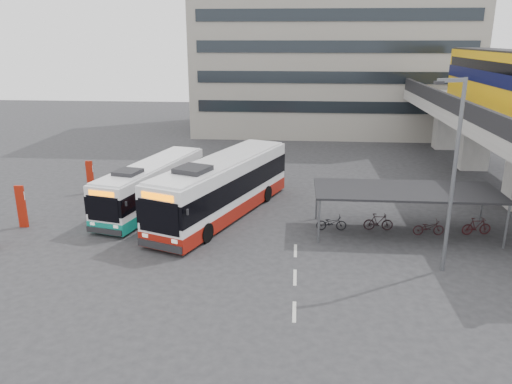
# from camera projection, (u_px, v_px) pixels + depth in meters

# --- Properties ---
(ground) EXTENTS (120.00, 120.00, 0.00)m
(ground) POSITION_uv_depth(u_px,v_px,m) (247.00, 249.00, 25.92)
(ground) COLOR #28282B
(ground) RESTS_ON ground
(viaduct) EXTENTS (8.00, 32.00, 9.68)m
(viaduct) POSITION_uv_depth(u_px,v_px,m) (510.00, 102.00, 34.24)
(viaduct) COLOR gray
(viaduct) RESTS_ON ground
(bike_shelter) EXTENTS (10.00, 4.00, 2.54)m
(bike_shelter) POSITION_uv_depth(u_px,v_px,m) (404.00, 205.00, 27.61)
(bike_shelter) COLOR #595B60
(bike_shelter) RESTS_ON ground
(office_block) EXTENTS (30.00, 15.00, 25.00)m
(office_block) POSITION_uv_depth(u_px,v_px,m) (332.00, 18.00, 55.96)
(office_block) COLOR gray
(office_block) RESTS_ON ground
(road_markings) EXTENTS (0.15, 7.60, 0.01)m
(road_markings) POSITION_uv_depth(u_px,v_px,m) (295.00, 277.00, 22.86)
(road_markings) COLOR beige
(road_markings) RESTS_ON ground
(bus_main) EXTENTS (7.25, 13.03, 3.82)m
(bus_main) POSITION_uv_depth(u_px,v_px,m) (223.00, 188.00, 30.34)
(bus_main) COLOR white
(bus_main) RESTS_ON ground
(bus_teal) EXTENTS (4.77, 10.89, 3.15)m
(bus_teal) POSITION_uv_depth(u_px,v_px,m) (152.00, 186.00, 31.83)
(bus_teal) COLOR white
(bus_teal) RESTS_ON ground
(pedestrian) EXTENTS (0.48, 0.71, 1.92)m
(pedestrian) POSITION_uv_depth(u_px,v_px,m) (173.00, 229.00, 26.07)
(pedestrian) COLOR black
(pedestrian) RESTS_ON ground
(lamp_post) EXTENTS (1.51, 0.71, 8.94)m
(lamp_post) POSITION_uv_depth(u_px,v_px,m) (453.00, 166.00, 22.01)
(lamp_post) COLOR #595B60
(lamp_post) RESTS_ON ground
(sign_totem_mid) EXTENTS (0.54, 0.18, 2.50)m
(sign_totem_mid) POSITION_uv_depth(u_px,v_px,m) (21.00, 206.00, 28.55)
(sign_totem_mid) COLOR #971909
(sign_totem_mid) RESTS_ON ground
(sign_totem_north) EXTENTS (0.50, 0.15, 2.33)m
(sign_totem_north) POSITION_uv_depth(u_px,v_px,m) (90.00, 176.00, 34.87)
(sign_totem_north) COLOR #971909
(sign_totem_north) RESTS_ON ground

